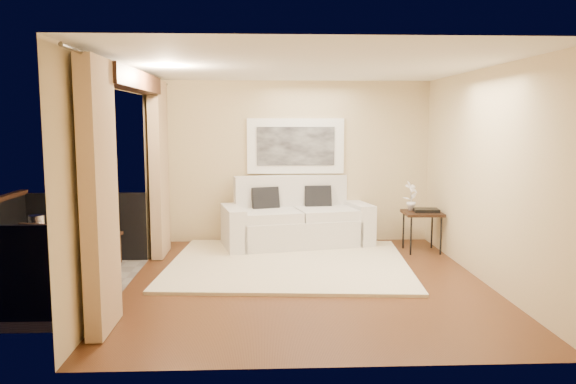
{
  "coord_description": "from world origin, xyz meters",
  "views": [
    {
      "loc": [
        -0.55,
        -6.92,
        2.04
      ],
      "look_at": [
        -0.2,
        0.85,
        1.05
      ],
      "focal_mm": 35.0,
      "sensor_mm": 36.0,
      "label": 1
    }
  ],
  "objects": [
    {
      "name": "balcony",
      "position": [
        -3.31,
        0.0,
        0.18
      ],
      "size": [
        1.81,
        2.6,
        1.17
      ],
      "color": "#605B56",
      "rests_on": "ground"
    },
    {
      "name": "candle",
      "position": [
        -2.96,
        -0.26,
        0.77
      ],
      "size": [
        0.06,
        0.06,
        0.07
      ],
      "primitive_type": "cylinder",
      "color": "red",
      "rests_on": "bistro_table"
    },
    {
      "name": "vase",
      "position": [
        -3.05,
        -0.66,
        0.83
      ],
      "size": [
        0.04,
        0.04,
        0.18
      ],
      "primitive_type": "cylinder",
      "color": "silver",
      "rests_on": "bistro_table"
    },
    {
      "name": "curtains",
      "position": [
        -2.11,
        0.0,
        1.34
      ],
      "size": [
        0.16,
        4.8,
        2.64
      ],
      "color": "tan",
      "rests_on": "ground"
    },
    {
      "name": "tray",
      "position": [
        1.99,
        1.59,
        0.66
      ],
      "size": [
        0.41,
        0.32,
        0.05
      ],
      "primitive_type": "cube",
      "rotation": [
        0.0,
        0.0,
        -0.1
      ],
      "color": "black",
      "rests_on": "side_table"
    },
    {
      "name": "rug",
      "position": [
        -0.19,
        0.86,
        0.02
      ],
      "size": [
        3.55,
        3.16,
        0.04
      ],
      "primitive_type": "cube",
      "rotation": [
        0.0,
        0.0,
        -0.08
      ],
      "color": "beige",
      "rests_on": "floor"
    },
    {
      "name": "floor",
      "position": [
        0.0,
        0.0,
        0.0
      ],
      "size": [
        5.0,
        5.0,
        0.0
      ],
      "primitive_type": "plane",
      "color": "#552F19",
      "rests_on": "ground"
    },
    {
      "name": "room_shell",
      "position": [
        -2.13,
        0.0,
        2.52
      ],
      "size": [
        5.0,
        6.4,
        5.0
      ],
      "color": "white",
      "rests_on": "ground"
    },
    {
      "name": "ice_bucket",
      "position": [
        -3.22,
        -0.3,
        0.84
      ],
      "size": [
        0.18,
        0.18,
        0.2
      ],
      "primitive_type": "cylinder",
      "color": "silver",
      "rests_on": "bistro_table"
    },
    {
      "name": "bistro_table",
      "position": [
        -3.04,
        -0.44,
        0.65
      ],
      "size": [
        0.67,
        0.67,
        0.74
      ],
      "rotation": [
        0.0,
        0.0,
        -0.07
      ],
      "color": "black",
      "rests_on": "balcony"
    },
    {
      "name": "glass_b",
      "position": [
        -2.9,
        -0.4,
        0.8
      ],
      "size": [
        0.06,
        0.06,
        0.12
      ],
      "primitive_type": "cylinder",
      "color": "white",
      "rests_on": "bistro_table"
    },
    {
      "name": "balcony_chair_far",
      "position": [
        -2.84,
        0.91,
        0.54
      ],
      "size": [
        0.49,
        0.49,
        0.94
      ],
      "rotation": [
        0.0,
        0.0,
        2.9
      ],
      "color": "black",
      "rests_on": "balcony"
    },
    {
      "name": "balcony_chair_near",
      "position": [
        -3.05,
        -0.91,
        0.54
      ],
      "size": [
        0.5,
        0.5,
        0.93
      ],
      "rotation": [
        0.0,
        0.0,
        -0.3
      ],
      "color": "black",
      "rests_on": "balcony"
    },
    {
      "name": "glass_a",
      "position": [
        -2.94,
        -0.56,
        0.8
      ],
      "size": [
        0.06,
        0.06,
        0.12
      ],
      "primitive_type": "cylinder",
      "color": "silver",
      "rests_on": "bistro_table"
    },
    {
      "name": "sofa",
      "position": [
        -0.02,
        2.1,
        0.4
      ],
      "size": [
        2.51,
        1.47,
        1.13
      ],
      "rotation": [
        0.0,
        0.0,
        0.21
      ],
      "color": "silver",
      "rests_on": "floor"
    },
    {
      "name": "orchid",
      "position": [
        1.78,
        1.73,
        0.86
      ],
      "size": [
        0.29,
        0.28,
        0.46
      ],
      "primitive_type": "imported",
      "rotation": [
        0.0,
        0.0,
        0.67
      ],
      "color": "white",
      "rests_on": "side_table"
    },
    {
      "name": "artwork",
      "position": [
        -0.0,
        2.46,
        1.62
      ],
      "size": [
        1.62,
        0.07,
        0.92
      ],
      "color": "white",
      "rests_on": "room_shell"
    },
    {
      "name": "side_table",
      "position": [
        1.93,
        1.61,
        0.57
      ],
      "size": [
        0.59,
        0.59,
        0.63
      ],
      "rotation": [
        0.0,
        0.0,
        -0.03
      ],
      "color": "black",
      "rests_on": "floor"
    }
  ]
}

